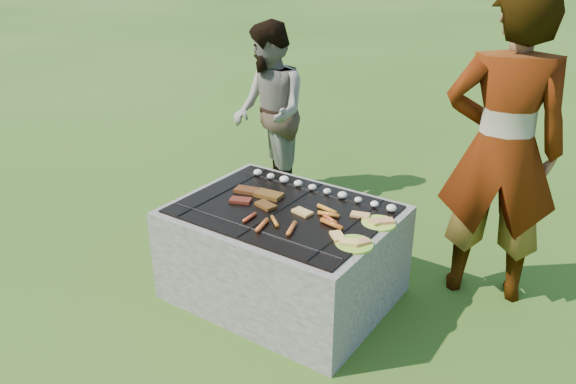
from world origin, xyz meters
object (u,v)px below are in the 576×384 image
object	(u,v)px
plate_near	(354,244)
bystander	(269,113)
fire_pit	(284,255)
cook	(502,150)
plate_far	(379,223)

from	to	relation	value
plate_near	bystander	distance (m)	2.04
plate_near	fire_pit	bearing A→B (deg)	165.69
fire_pit	plate_near	distance (m)	0.67
cook	plate_far	bearing A→B (deg)	34.77
cook	bystander	distance (m)	2.07
fire_pit	cook	xyz separation A→B (m)	(1.03, 0.77, 0.68)
plate_near	cook	xyz separation A→B (m)	(0.47, 0.91, 0.35)
plate_near	cook	distance (m)	1.08
plate_far	cook	distance (m)	0.85
plate_far	cook	world-z (taller)	cook
plate_near	plate_far	bearing A→B (deg)	89.58
fire_pit	plate_far	distance (m)	0.67
plate_far	cook	size ratio (longest dim) A/B	0.11
plate_far	plate_near	xyz separation A→B (m)	(-0.00, -0.30, 0.00)
plate_far	cook	bearing A→B (deg)	52.46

